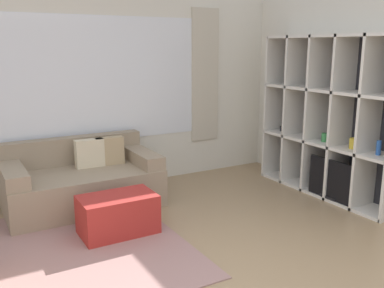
{
  "coord_description": "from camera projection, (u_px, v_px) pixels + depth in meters",
  "views": [
    {
      "loc": [
        -1.65,
        -2.01,
        1.87
      ],
      "look_at": [
        0.56,
        1.86,
        0.85
      ],
      "focal_mm": 40.0,
      "sensor_mm": 36.0,
      "label": 1
    }
  ],
  "objects": [
    {
      "name": "wall_back",
      "position": [
        94.0,
        87.0,
        5.49
      ],
      "size": [
        6.54,
        0.11,
        2.7
      ],
      "color": "silver",
      "rests_on": "ground_plane"
    },
    {
      "name": "wall_right",
      "position": [
        347.0,
        89.0,
        5.35
      ],
      "size": [
        0.07,
        4.58,
        2.7
      ],
      "primitive_type": "cube",
      "color": "silver",
      "rests_on": "ground_plane"
    },
    {
      "name": "area_rug",
      "position": [
        45.0,
        257.0,
        3.87
      ],
      "size": [
        2.53,
        2.28,
        0.01
      ],
      "primitive_type": "cube",
      "color": "gray",
      "rests_on": "ground_plane"
    },
    {
      "name": "shelving_unit",
      "position": [
        331.0,
        119.0,
        5.36
      ],
      "size": [
        0.41,
        2.04,
        2.01
      ],
      "color": "#232328",
      "rests_on": "ground_plane"
    },
    {
      "name": "couch_main",
      "position": [
        82.0,
        182.0,
        5.09
      ],
      "size": [
        1.75,
        0.99,
        0.78
      ],
      "color": "gray",
      "rests_on": "ground_plane"
    },
    {
      "name": "ottoman",
      "position": [
        118.0,
        215.0,
        4.33
      ],
      "size": [
        0.75,
        0.46,
        0.41
      ],
      "color": "#A82823",
      "rests_on": "ground_plane"
    }
  ]
}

